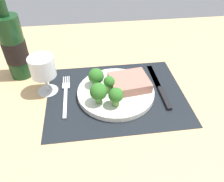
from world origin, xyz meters
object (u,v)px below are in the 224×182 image
(wine_glass, at_px, (43,69))
(wine_bottle, at_px, (14,47))
(knife, at_px, (160,88))
(steak, at_px, (129,82))
(fork, at_px, (66,95))
(plate, at_px, (116,92))

(wine_glass, bearing_deg, wine_bottle, 132.65)
(knife, relative_size, wine_glass, 1.88)
(steak, bearing_deg, wine_glass, 172.93)
(wine_bottle, relative_size, wine_glass, 2.36)
(fork, relative_size, wine_bottle, 0.67)
(plate, distance_m, steak, 0.05)
(plate, relative_size, wine_glass, 1.91)
(steak, relative_size, knife, 0.50)
(plate, distance_m, wine_glass, 0.23)
(plate, bearing_deg, wine_glass, 167.53)
(plate, height_order, steak, steak)
(knife, xyz_separation_m, wine_glass, (-0.35, 0.04, 0.08))
(plate, xyz_separation_m, fork, (-0.15, 0.01, -0.01))
(steak, distance_m, wine_glass, 0.26)
(knife, bearing_deg, wine_glass, 174.30)
(plate, relative_size, knife, 1.01)
(steak, bearing_deg, knife, -5.55)
(fork, relative_size, wine_glass, 1.57)
(plate, bearing_deg, steak, 18.91)
(knife, height_order, wine_bottle, wine_bottle)
(fork, xyz_separation_m, wine_bottle, (-0.15, 0.13, 0.10))
(knife, bearing_deg, wine_bottle, 163.13)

